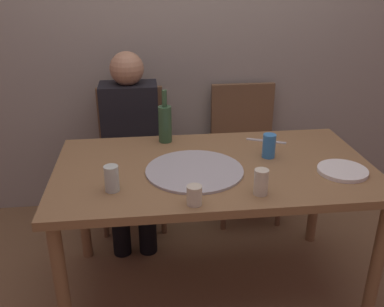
# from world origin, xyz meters

# --- Properties ---
(ground_plane) EXTENTS (8.00, 8.00, 0.00)m
(ground_plane) POSITION_xyz_m (0.00, 0.00, 0.00)
(ground_plane) COLOR brown
(back_wall) EXTENTS (6.00, 0.10, 2.60)m
(back_wall) POSITION_xyz_m (0.00, 1.06, 1.30)
(back_wall) COLOR gray
(back_wall) RESTS_ON ground_plane
(dining_table) EXTENTS (1.54, 0.86, 0.75)m
(dining_table) POSITION_xyz_m (0.00, 0.00, 0.67)
(dining_table) COLOR olive
(dining_table) RESTS_ON ground_plane
(pizza_tray) EXTENTS (0.46, 0.46, 0.01)m
(pizza_tray) POSITION_xyz_m (-0.10, -0.06, 0.75)
(pizza_tray) COLOR #ADADB2
(pizza_tray) RESTS_ON dining_table
(wine_bottle) EXTENTS (0.07, 0.07, 0.29)m
(wine_bottle) POSITION_xyz_m (-0.22, 0.34, 0.86)
(wine_bottle) COLOR #2D5133
(wine_bottle) RESTS_ON dining_table
(tumbler_near) EXTENTS (0.06, 0.06, 0.08)m
(tumbler_near) POSITION_xyz_m (-0.14, -0.36, 0.79)
(tumbler_near) COLOR beige
(tumbler_near) RESTS_ON dining_table
(tumbler_far) EXTENTS (0.06, 0.06, 0.11)m
(tumbler_far) POSITION_xyz_m (0.15, -0.31, 0.80)
(tumbler_far) COLOR beige
(tumbler_far) RESTS_ON dining_table
(wine_glass) EXTENTS (0.06, 0.06, 0.12)m
(wine_glass) POSITION_xyz_m (-0.48, -0.20, 0.80)
(wine_glass) COLOR #B7C6BC
(wine_glass) RESTS_ON dining_table
(soda_can) EXTENTS (0.07, 0.07, 0.12)m
(soda_can) POSITION_xyz_m (0.29, 0.07, 0.81)
(soda_can) COLOR #337AC1
(soda_can) RESTS_ON dining_table
(plate_stack) EXTENTS (0.23, 0.23, 0.02)m
(plate_stack) POSITION_xyz_m (0.59, -0.15, 0.76)
(plate_stack) COLOR white
(plate_stack) RESTS_ON dining_table
(table_knife) EXTENTS (0.21, 0.11, 0.01)m
(table_knife) POSITION_xyz_m (0.34, 0.27, 0.75)
(table_knife) COLOR #B7B7BC
(table_knife) RESTS_ON dining_table
(chair_left) EXTENTS (0.44, 0.44, 0.90)m
(chair_left) POSITION_xyz_m (-0.42, 0.83, 0.51)
(chair_left) COLOR brown
(chair_left) RESTS_ON ground_plane
(chair_right) EXTENTS (0.44, 0.44, 0.90)m
(chair_right) POSITION_xyz_m (0.36, 0.83, 0.51)
(chair_right) COLOR brown
(chair_right) RESTS_ON ground_plane
(guest_in_sweater) EXTENTS (0.36, 0.56, 1.17)m
(guest_in_sweater) POSITION_xyz_m (-0.42, 0.68, 0.64)
(guest_in_sweater) COLOR black
(guest_in_sweater) RESTS_ON ground_plane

